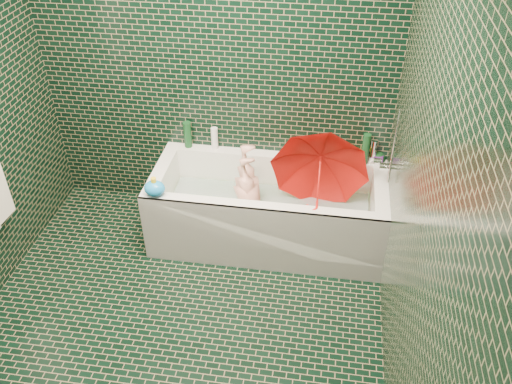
% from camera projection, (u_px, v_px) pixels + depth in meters
% --- Properties ---
extents(floor, '(2.80, 2.80, 0.00)m').
position_uv_depth(floor, '(176.00, 334.00, 3.45)').
color(floor, black).
rests_on(floor, ground).
extents(wall_back, '(2.80, 0.00, 2.80)m').
position_uv_depth(wall_back, '(214.00, 61.00, 3.82)').
color(wall_back, black).
rests_on(wall_back, floor).
extents(wall_right, '(0.00, 2.80, 2.80)m').
position_uv_depth(wall_right, '(420.00, 196.00, 2.54)').
color(wall_right, black).
rests_on(wall_right, floor).
extents(bathtub, '(1.70, 0.75, 0.55)m').
position_uv_depth(bathtub, '(267.00, 216.00, 4.07)').
color(bathtub, white).
rests_on(bathtub, floor).
extents(bath_mat, '(1.35, 0.47, 0.01)m').
position_uv_depth(bath_mat, '(268.00, 220.00, 4.11)').
color(bath_mat, green).
rests_on(bath_mat, bathtub).
extents(water, '(1.48, 0.53, 0.00)m').
position_uv_depth(water, '(268.00, 206.00, 4.03)').
color(water, silver).
rests_on(water, bathtub).
extents(faucet, '(0.18, 0.19, 0.55)m').
position_uv_depth(faucet, '(388.00, 162.00, 3.64)').
color(faucet, silver).
rests_on(faucet, wall_right).
extents(child, '(0.96, 0.40, 0.29)m').
position_uv_depth(child, '(252.00, 206.00, 4.00)').
color(child, '#E09E8C').
rests_on(child, bathtub).
extents(umbrella, '(0.80, 0.76, 0.82)m').
position_uv_depth(umbrella, '(319.00, 181.00, 3.78)').
color(umbrella, red).
rests_on(umbrella, bathtub).
extents(soap_bottle_a, '(0.12, 0.12, 0.23)m').
position_uv_depth(soap_bottle_a, '(374.00, 164.00, 4.03)').
color(soap_bottle_a, white).
rests_on(soap_bottle_a, bathtub).
extents(soap_bottle_b, '(0.10, 0.11, 0.21)m').
position_uv_depth(soap_bottle_b, '(376.00, 163.00, 4.03)').
color(soap_bottle_b, '#4E1C69').
rests_on(soap_bottle_b, bathtub).
extents(soap_bottle_c, '(0.16, 0.16, 0.18)m').
position_uv_depth(soap_bottle_c, '(378.00, 163.00, 4.04)').
color(soap_bottle_c, '#12401D').
rests_on(soap_bottle_c, bathtub).
extents(bottle_right_tall, '(0.06, 0.06, 0.24)m').
position_uv_depth(bottle_right_tall, '(366.00, 149.00, 3.96)').
color(bottle_right_tall, '#12401D').
rests_on(bottle_right_tall, bathtub).
extents(bottle_right_pump, '(0.06, 0.06, 0.18)m').
position_uv_depth(bottle_right_pump, '(373.00, 151.00, 4.01)').
color(bottle_right_pump, silver).
rests_on(bottle_right_pump, bathtub).
extents(bottle_left_tall, '(0.07, 0.07, 0.21)m').
position_uv_depth(bottle_left_tall, '(188.00, 134.00, 4.17)').
color(bottle_left_tall, '#12401D').
rests_on(bottle_left_tall, bathtub).
extents(bottle_left_short, '(0.06, 0.06, 0.18)m').
position_uv_depth(bottle_left_short, '(215.00, 138.00, 4.16)').
color(bottle_left_short, white).
rests_on(bottle_left_short, bathtub).
extents(rubber_duck, '(0.13, 0.10, 0.10)m').
position_uv_depth(rubber_duck, '(361.00, 155.00, 4.04)').
color(rubber_duck, yellow).
rests_on(rubber_duck, bathtub).
extents(bath_toy, '(0.16, 0.13, 0.14)m').
position_uv_depth(bath_toy, '(155.00, 188.00, 3.67)').
color(bath_toy, '#1886E0').
rests_on(bath_toy, bathtub).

